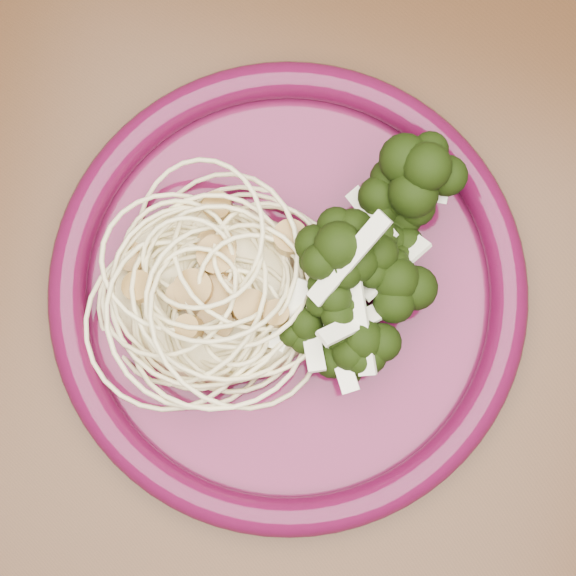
# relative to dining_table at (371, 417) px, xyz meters

# --- Properties ---
(dining_table) EXTENTS (1.20, 0.80, 0.75)m
(dining_table) POSITION_rel_dining_table_xyz_m (0.00, 0.00, 0.00)
(dining_table) COLOR #472814
(dining_table) RESTS_ON ground
(dinner_plate) EXTENTS (0.37, 0.37, 0.02)m
(dinner_plate) POSITION_rel_dining_table_xyz_m (-0.08, 0.06, 0.11)
(dinner_plate) COLOR #520D2C
(dinner_plate) RESTS_ON dining_table
(spaghetti_pile) EXTENTS (0.16, 0.15, 0.03)m
(spaghetti_pile) POSITION_rel_dining_table_xyz_m (-0.12, 0.04, 0.12)
(spaghetti_pile) COLOR #F9EBAA
(spaghetti_pile) RESTS_ON dinner_plate
(scallop_cluster) EXTENTS (0.14, 0.14, 0.04)m
(scallop_cluster) POSITION_rel_dining_table_xyz_m (-0.12, 0.04, 0.15)
(scallop_cluster) COLOR #A88243
(scallop_cluster) RESTS_ON spaghetti_pile
(broccoli_pile) EXTENTS (0.14, 0.17, 0.05)m
(broccoli_pile) POSITION_rel_dining_table_xyz_m (-0.03, 0.07, 0.13)
(broccoli_pile) COLOR black
(broccoli_pile) RESTS_ON dinner_plate
(onion_garnish) EXTENTS (0.09, 0.11, 0.05)m
(onion_garnish) POSITION_rel_dining_table_xyz_m (-0.03, 0.07, 0.16)
(onion_garnish) COLOR white
(onion_garnish) RESTS_ON broccoli_pile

